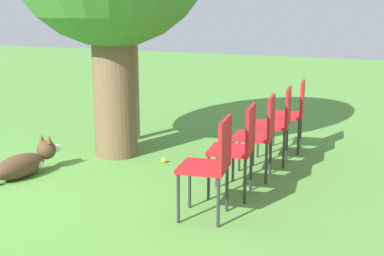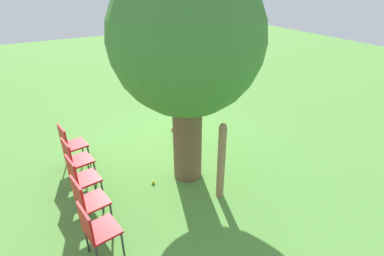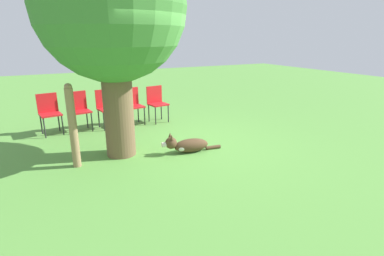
% 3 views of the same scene
% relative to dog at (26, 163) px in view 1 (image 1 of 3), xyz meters
% --- Properties ---
extents(ground_plane, '(30.00, 30.00, 0.00)m').
position_rel_dog_xyz_m(ground_plane, '(0.37, 0.15, -0.15)').
color(ground_plane, '#56933D').
extents(dog, '(0.37, 1.20, 0.41)m').
position_rel_dog_xyz_m(dog, '(0.00, 0.00, 0.00)').
color(dog, '#513823').
rests_on(dog, ground_plane).
extents(fence_post, '(0.14, 0.14, 1.44)m').
position_rel_dog_xyz_m(fence_post, '(0.28, 1.98, 0.58)').
color(fence_post, '#937551').
rests_on(fence_post, ground_plane).
extents(red_chair_0, '(0.48, 0.50, 0.93)m').
position_rel_dog_xyz_m(red_chair_0, '(2.38, -0.29, 0.40)').
color(red_chair_0, red).
rests_on(red_chair_0, ground_plane).
extents(red_chair_1, '(0.48, 0.50, 0.93)m').
position_rel_dog_xyz_m(red_chair_1, '(2.41, 0.35, 0.40)').
color(red_chair_1, red).
rests_on(red_chair_1, ground_plane).
extents(red_chair_2, '(0.48, 0.50, 0.93)m').
position_rel_dog_xyz_m(red_chair_2, '(2.44, 0.98, 0.40)').
color(red_chair_2, red).
rests_on(red_chair_2, ground_plane).
extents(red_chair_3, '(0.48, 0.50, 0.93)m').
position_rel_dog_xyz_m(red_chair_3, '(2.47, 1.62, 0.40)').
color(red_chair_3, red).
rests_on(red_chair_3, ground_plane).
extents(red_chair_4, '(0.48, 0.50, 0.93)m').
position_rel_dog_xyz_m(red_chair_4, '(2.50, 2.26, 0.40)').
color(red_chair_4, red).
rests_on(red_chair_4, ground_plane).
extents(tennis_ball, '(0.07, 0.07, 0.07)m').
position_rel_dog_xyz_m(tennis_ball, '(1.20, 1.08, -0.11)').
color(tennis_ball, '#CCE033').
rests_on(tennis_ball, ground_plane).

